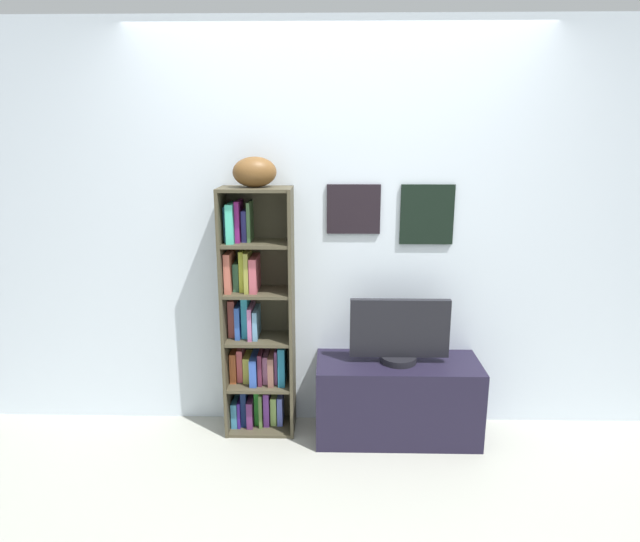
{
  "coord_description": "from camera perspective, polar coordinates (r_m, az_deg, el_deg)",
  "views": [
    {
      "loc": [
        -0.03,
        -2.26,
        1.87
      ],
      "look_at": [
        -0.1,
        0.85,
        1.09
      ],
      "focal_mm": 30.69,
      "sensor_mm": 36.0,
      "label": 1
    }
  ],
  "objects": [
    {
      "name": "television",
      "position": [
        3.39,
        8.29,
        -6.36
      ],
      "size": [
        0.61,
        0.22,
        0.4
      ],
      "color": "black",
      "rests_on": "tv_stand"
    },
    {
      "name": "back_wall",
      "position": [
        3.44,
        1.76,
        4.02
      ],
      "size": [
        4.8,
        0.08,
        2.54
      ],
      "color": "silver",
      "rests_on": "ground"
    },
    {
      "name": "bookshelf",
      "position": [
        3.49,
        -6.8,
        -5.47
      ],
      "size": [
        0.44,
        0.27,
        1.57
      ],
      "color": "#433D2C",
      "rests_on": "ground"
    },
    {
      "name": "football",
      "position": [
        3.26,
        -6.83,
        10.21
      ],
      "size": [
        0.29,
        0.24,
        0.18
      ],
      "primitive_type": "ellipsoid",
      "rotation": [
        0.0,
        0.0,
        0.26
      ],
      "color": "brown",
      "rests_on": "bookshelf"
    },
    {
      "name": "tv_stand",
      "position": [
        3.57,
        8.04,
        -13.11
      ],
      "size": [
        1.01,
        0.42,
        0.5
      ],
      "color": "black",
      "rests_on": "ground"
    },
    {
      "name": "ground",
      "position": [
        2.95,
        1.69,
        -25.88
      ],
      "size": [
        5.2,
        5.2,
        0.04
      ],
      "primitive_type": "cube",
      "color": "#A0A196"
    }
  ]
}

